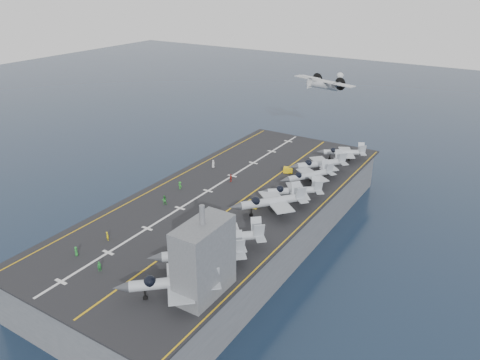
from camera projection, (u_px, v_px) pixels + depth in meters
The scene contains 27 objects.
ground at pixel (231, 238), 106.50m from camera, with size 500.00×500.00×0.00m, color #142135.
hull at pixel (230, 219), 104.47m from camera, with size 36.00×90.00×10.00m, color #56595E.
flight_deck at pixel (230, 198), 102.36m from camera, with size 38.00×92.00×0.40m, color black.
foul_line at pixel (242, 200), 100.81m from camera, with size 0.35×90.00×0.02m, color gold.
landing_centerline at pixel (208, 191), 105.19m from camera, with size 0.50×90.00×0.02m, color silver.
deck_edge_port at pixel (170, 180), 110.54m from camera, with size 0.25×90.00×0.02m, color gold.
deck_edge_stbd at pixel (308, 219), 93.28m from camera, with size 0.25×90.00×0.02m, color gold.
island_superstructure at pixel (203, 251), 68.72m from camera, with size 5.00×10.00×15.00m, color #56595E, non-canonical shape.
fighter_jet_0 at pixel (174, 281), 69.78m from camera, with size 18.87×18.42×5.50m, color #9AA0AA, non-canonical shape.
fighter_jet_1 at pixel (203, 253), 76.89m from camera, with size 19.10×18.65×5.57m, color #959BA5, non-canonical shape.
fighter_jet_2 at pixel (227, 237), 81.78m from camera, with size 18.10×17.80×5.29m, color #9BA2AB, non-canonical shape.
fighter_jet_4 at pixel (272, 201), 94.48m from camera, with size 18.43×19.13×5.56m, color #949AA2, non-canonical shape.
fighter_jet_5 at pixel (294, 190), 99.94m from camera, with size 16.55×15.88×4.80m, color gray, non-canonical shape.
fighter_jet_6 at pixel (309, 175), 107.67m from camera, with size 15.10×16.52×4.77m, color gray, non-canonical shape.
fighter_jet_7 at pixel (321, 163), 113.75m from camera, with size 17.09×17.44×5.09m, color gray, non-canonical shape.
fighter_jet_8 at pixel (344, 152), 121.96m from camera, with size 15.21×13.66×4.40m, color #9098A0, non-canonical shape.
tow_cart_a at pixel (180, 245), 83.25m from camera, with size 2.00×1.31×1.20m, color yellow, non-canonical shape.
tow_cart_b at pixel (253, 204), 97.71m from camera, with size 2.31×1.63×1.30m, color gold, non-canonical shape.
tow_cart_c at pixel (288, 170), 114.66m from camera, with size 2.58×2.14×1.33m, color yellow, non-canonical shape.
crew_0 at pixel (76, 251), 80.85m from camera, with size 1.24×1.17×1.72m, color #268C33.
crew_1 at pixel (107, 236), 85.46m from camera, with size 1.22×1.01×1.75m, color yellow.
crew_2 at pixel (164, 200), 98.71m from camera, with size 1.46×1.42×2.04m, color #288D30.
crew_3 at pixel (180, 185), 105.82m from camera, with size 1.19×0.92×1.78m, color green.
crew_4 at pixel (231, 178), 109.47m from camera, with size 0.83×1.19×1.92m, color #A21E15.
crew_5 at pixel (213, 164), 117.46m from camera, with size 0.85×1.23×2.01m, color silver.
crew_6 at pixel (99, 267), 76.53m from camera, with size 1.26×1.28×1.80m, color #1C7B2B.
transport_plane at pixel (323, 85), 145.82m from camera, with size 25.67×20.93×5.26m, color #BABCBF, non-canonical shape.
Camera 1 is at (50.71, -76.76, 55.31)m, focal length 35.00 mm.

